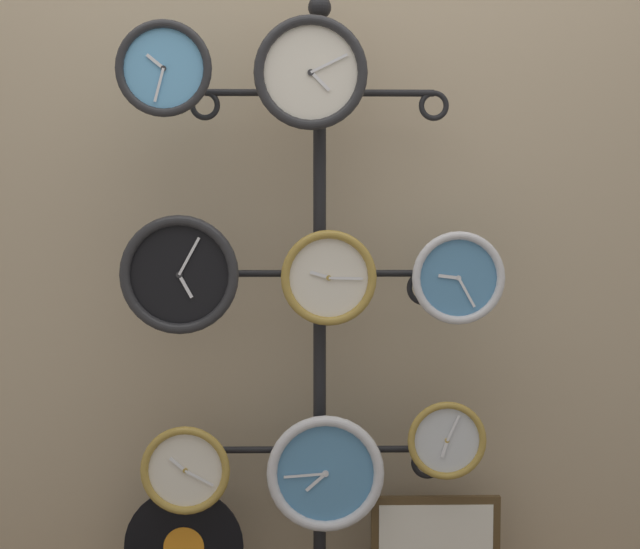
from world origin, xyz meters
TOP-DOWN VIEW (x-y plane):
  - shop_wall at (0.00, 0.57)m, footprint 4.40×0.04m
  - display_stand at (0.00, 0.41)m, footprint 0.73×0.37m
  - clock_top_left at (-0.42, 0.29)m, footprint 0.26×0.04m
  - clock_top_center at (-0.03, 0.32)m, footprint 0.31×0.04m
  - clock_middle_left at (-0.38, 0.29)m, footprint 0.32×0.04m
  - clock_middle_center at (0.02, 0.33)m, footprint 0.27×0.04m
  - clock_middle_right at (0.38, 0.31)m, footprint 0.26×0.04m
  - clock_bottom_left at (-0.38, 0.32)m, footprint 0.25×0.04m
  - clock_bottom_center at (0.01, 0.31)m, footprint 0.33×0.04m
  - clock_bottom_right at (0.35, 0.33)m, footprint 0.22×0.04m
  - vinyl_record at (-0.39, 0.36)m, footprint 0.34×0.01m
  - picture_frame at (0.33, 0.38)m, footprint 0.37×0.02m

SIDE VIEW (x-z plane):
  - picture_frame at x=0.33m, z-range 0.06..0.37m
  - vinyl_record at x=-0.39m, z-range 0.06..0.40m
  - clock_bottom_center at x=0.01m, z-range 0.29..0.62m
  - clock_bottom_left at x=-0.38m, z-range 0.34..0.59m
  - clock_bottom_right at x=0.35m, z-range 0.43..0.66m
  - display_stand at x=0.00m, z-range -0.30..1.49m
  - clock_middle_center at x=0.02m, z-range 0.87..1.13m
  - clock_middle_right at x=0.38m, z-range 0.87..1.13m
  - clock_middle_left at x=-0.38m, z-range 0.85..1.18m
  - shop_wall at x=0.00m, z-range 0.00..2.80m
  - clock_top_center at x=-0.03m, z-range 1.41..1.72m
  - clock_top_left at x=-0.42m, z-range 1.44..1.70m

